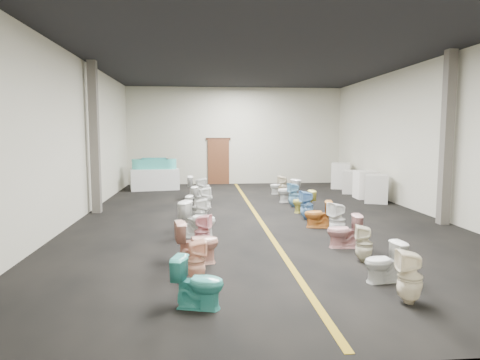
% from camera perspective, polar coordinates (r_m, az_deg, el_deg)
% --- Properties ---
extents(floor, '(16.00, 16.00, 0.00)m').
position_cam_1_polar(floor, '(12.42, 2.30, -4.82)').
color(floor, black).
rests_on(floor, ground).
extents(ceiling, '(16.00, 16.00, 0.00)m').
position_cam_1_polar(ceiling, '(12.37, 2.40, 16.09)').
color(ceiling, black).
rests_on(ceiling, ground).
extents(wall_back, '(10.00, 0.00, 10.00)m').
position_cam_1_polar(wall_back, '(20.15, -0.63, 5.89)').
color(wall_back, '#BAB79F').
rests_on(wall_back, ground).
extents(wall_front, '(10.00, 0.00, 10.00)m').
position_cam_1_polar(wall_front, '(4.38, 16.12, 4.13)').
color(wall_front, '#BAB79F').
rests_on(wall_front, ground).
extents(wall_left, '(0.00, 16.00, 16.00)m').
position_cam_1_polar(wall_left, '(12.56, -21.01, 5.22)').
color(wall_left, '#BAB79F').
rests_on(wall_left, ground).
extents(wall_right, '(0.00, 16.00, 16.00)m').
position_cam_1_polar(wall_right, '(13.76, 23.55, 5.17)').
color(wall_right, '#BAB79F').
rests_on(wall_right, ground).
extents(aisle_stripe, '(0.12, 15.60, 0.01)m').
position_cam_1_polar(aisle_stripe, '(12.42, 2.30, -4.81)').
color(aisle_stripe, olive).
rests_on(aisle_stripe, floor).
extents(back_door, '(1.00, 0.10, 2.10)m').
position_cam_1_polar(back_door, '(20.08, -2.89, 2.46)').
color(back_door, '#562D19').
rests_on(back_door, floor).
extents(door_frame, '(1.15, 0.08, 0.10)m').
position_cam_1_polar(door_frame, '(20.05, -2.91, 5.51)').
color(door_frame, '#331C11').
rests_on(door_frame, back_door).
extents(column_left, '(0.25, 0.25, 4.50)m').
position_cam_1_polar(column_left, '(13.46, -18.82, 5.35)').
color(column_left, '#59544C').
rests_on(column_left, floor).
extents(column_right, '(0.25, 0.25, 4.50)m').
position_cam_1_polar(column_right, '(12.34, 25.87, 5.00)').
color(column_right, '#59544C').
rests_on(column_right, floor).
extents(display_table, '(2.13, 1.35, 0.88)m').
position_cam_1_polar(display_table, '(18.47, -11.32, 0.11)').
color(display_table, silver).
rests_on(display_table, floor).
extents(bathtub, '(1.86, 0.68, 0.55)m').
position_cam_1_polar(bathtub, '(18.41, -11.36, 2.05)').
color(bathtub, '#3EB4A9').
rests_on(bathtub, display_table).
extents(appliance_crate_a, '(0.98, 0.98, 0.96)m').
position_cam_1_polar(appliance_crate_a, '(15.44, 17.72, -1.12)').
color(appliance_crate_a, beige).
rests_on(appliance_crate_a, floor).
extents(appliance_crate_b, '(0.76, 0.76, 1.02)m').
position_cam_1_polar(appliance_crate_b, '(16.32, 16.41, -0.59)').
color(appliance_crate_b, silver).
rests_on(appliance_crate_b, floor).
extents(appliance_crate_c, '(1.00, 1.00, 0.90)m').
position_cam_1_polar(appliance_crate_c, '(17.59, 14.78, -0.25)').
color(appliance_crate_c, silver).
rests_on(appliance_crate_c, floor).
extents(appliance_crate_d, '(0.99, 0.99, 1.10)m').
position_cam_1_polar(appliance_crate_d, '(18.97, 13.28, 0.55)').
color(appliance_crate_d, silver).
rests_on(appliance_crate_d, floor).
extents(toilet_left_0, '(0.78, 0.57, 0.72)m').
position_cam_1_polar(toilet_left_0, '(6.04, -5.54, -13.46)').
color(toilet_left_0, teal).
rests_on(toilet_left_0, floor).
extents(toilet_left_1, '(0.37, 0.36, 0.68)m').
position_cam_1_polar(toilet_left_1, '(7.07, -5.89, -10.65)').
color(toilet_left_1, '#FEBD9D').
rests_on(toilet_left_1, floor).
extents(toilet_left_2, '(0.85, 0.58, 0.80)m').
position_cam_1_polar(toilet_left_2, '(7.95, -5.74, -8.26)').
color(toilet_left_2, tan).
rests_on(toilet_left_2, floor).
extents(toilet_left_3, '(0.42, 0.42, 0.73)m').
position_cam_1_polar(toilet_left_3, '(8.89, -5.03, -6.92)').
color(toilet_left_3, pink).
rests_on(toilet_left_3, floor).
extents(toilet_left_4, '(0.94, 0.74, 0.84)m').
position_cam_1_polar(toilet_left_4, '(9.87, -5.57, -5.28)').
color(toilet_left_4, white).
rests_on(toilet_left_4, floor).
extents(toilet_left_5, '(0.34, 0.33, 0.74)m').
position_cam_1_polar(toilet_left_5, '(10.96, -5.25, -4.38)').
color(toilet_left_5, white).
rests_on(toilet_left_5, floor).
extents(toilet_left_6, '(0.72, 0.50, 0.66)m').
position_cam_1_polar(toilet_left_6, '(11.96, -5.60, -3.66)').
color(toilet_left_6, silver).
rests_on(toilet_left_6, floor).
extents(toilet_left_7, '(0.40, 0.40, 0.79)m').
position_cam_1_polar(toilet_left_7, '(12.79, -4.77, -2.71)').
color(toilet_left_7, white).
rests_on(toilet_left_7, floor).
extents(toilet_left_8, '(0.75, 0.56, 0.68)m').
position_cam_1_polar(toilet_left_8, '(13.79, -5.03, -2.29)').
color(toilet_left_8, white).
rests_on(toilet_left_8, floor).
extents(toilet_left_9, '(0.47, 0.46, 0.86)m').
position_cam_1_polar(toilet_left_9, '(14.82, -5.33, -1.36)').
color(toilet_left_9, silver).
rests_on(toilet_left_9, floor).
extents(toilet_left_10, '(0.81, 0.47, 0.83)m').
position_cam_1_polar(toilet_left_10, '(15.80, -5.52, -0.93)').
color(toilet_left_10, white).
rests_on(toilet_left_10, floor).
extents(toilet_right_0, '(0.40, 0.40, 0.77)m').
position_cam_1_polar(toilet_right_0, '(6.60, 21.70, -11.92)').
color(toilet_right_0, '#F5E8CB').
rests_on(toilet_right_0, floor).
extents(toilet_right_1, '(0.69, 0.45, 0.66)m').
position_cam_1_polar(toilet_right_1, '(7.37, 18.64, -10.33)').
color(toilet_right_1, white).
rests_on(toilet_right_1, floor).
extents(toilet_right_2, '(0.39, 0.39, 0.70)m').
position_cam_1_polar(toilet_right_2, '(8.35, 16.21, -8.15)').
color(toilet_right_2, beige).
rests_on(toilet_right_2, floor).
extents(toilet_right_3, '(0.73, 0.46, 0.71)m').
position_cam_1_polar(toilet_right_3, '(9.25, 13.68, -6.62)').
color(toilet_right_3, '#CE908F').
rests_on(toilet_right_3, floor).
extents(toilet_right_4, '(0.48, 0.48, 0.82)m').
position_cam_1_polar(toilet_right_4, '(10.10, 12.85, -5.21)').
color(toilet_right_4, white).
rests_on(toilet_right_4, floor).
extents(toilet_right_5, '(0.74, 0.50, 0.69)m').
position_cam_1_polar(toilet_right_5, '(11.05, 10.37, -4.49)').
color(toilet_right_5, orange).
rests_on(toilet_right_5, floor).
extents(toilet_right_6, '(0.41, 0.40, 0.80)m').
position_cam_1_polar(toilet_right_6, '(12.01, 8.90, -3.33)').
color(toilet_right_6, '#649AD0').
rests_on(toilet_right_6, floor).
extents(toilet_right_7, '(0.69, 0.43, 0.68)m').
position_cam_1_polar(toilet_right_7, '(13.01, 8.49, -2.86)').
color(toilet_right_7, '#CFC552').
rests_on(toilet_right_7, floor).
extents(toilet_right_8, '(0.42, 0.41, 0.78)m').
position_cam_1_polar(toilet_right_8, '(13.99, 7.21, -1.98)').
color(toilet_right_8, '#75AED1').
rests_on(toilet_right_8, floor).
extents(toilet_right_9, '(0.88, 0.69, 0.79)m').
position_cam_1_polar(toilet_right_9, '(14.95, 6.46, -1.43)').
color(toilet_right_9, silver).
rests_on(toilet_right_9, floor).
extents(toilet_right_10, '(0.49, 0.48, 0.84)m').
position_cam_1_polar(toilet_right_10, '(15.83, 5.75, -0.90)').
color(toilet_right_10, beige).
rests_on(toilet_right_10, floor).
extents(toilet_right_11, '(0.67, 0.41, 0.66)m').
position_cam_1_polar(toilet_right_11, '(16.82, 5.15, -0.77)').
color(toilet_right_11, white).
rests_on(toilet_right_11, floor).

